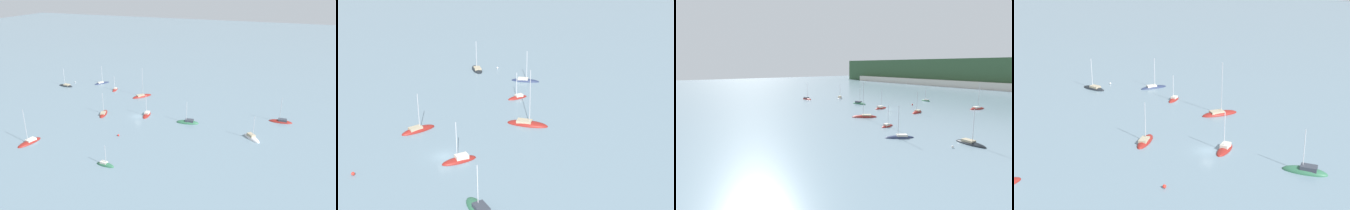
{
  "view_description": "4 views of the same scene",
  "coord_description": "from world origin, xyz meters",
  "views": [
    {
      "loc": [
        -49.34,
        98.65,
        47.09
      ],
      "look_at": [
        -7.4,
        -11.6,
        1.28
      ],
      "focal_mm": 35.0,
      "sensor_mm": 36.0,
      "label": 1
    },
    {
      "loc": [
        -76.42,
        15.76,
        42.68
      ],
      "look_at": [
        13.5,
        -17.21,
        2.69
      ],
      "focal_mm": 50.0,
      "sensor_mm": 36.0,
      "label": 2
    },
    {
      "loc": [
        78.19,
        -79.68,
        18.46
      ],
      "look_at": [
        -14.19,
        -13.34,
        1.12
      ],
      "focal_mm": 28.0,
      "sensor_mm": 36.0,
      "label": 3
    },
    {
      "loc": [
        -38.99,
        72.59,
        36.67
      ],
      "look_at": [
        12.98,
        -11.83,
        3.71
      ],
      "focal_mm": 50.0,
      "sensor_mm": 36.0,
      "label": 4
    }
  ],
  "objects": [
    {
      "name": "sailboat_8",
      "position": [
        -18.76,
        -1.06,
        0.1
      ],
      "size": [
        8.2,
        3.91,
        8.76
      ],
      "rotation": [
        0.0,
        0.0,
        0.16
      ],
      "color": "#2D6647",
      "rests_on": "ground_plane"
    },
    {
      "name": "sailboat_9",
      "position": [
        22.13,
        30.31,
        0.1
      ],
      "size": [
        4.19,
        8.33,
        11.9
      ],
      "rotation": [
        0.0,
        0.0,
        1.39
      ],
      "color": "maroon",
      "rests_on": "ground_plane"
    },
    {
      "name": "sailboat_7",
      "position": [
        12.77,
        2.68,
        0.08
      ],
      "size": [
        4.42,
        7.9,
        9.03
      ],
      "rotation": [
        0.0,
        0.0,
        5.02
      ],
      "color": "maroon",
      "rests_on": "ground_plane"
    },
    {
      "name": "sailboat_1",
      "position": [
        22.75,
        -23.65,
        0.11
      ],
      "size": [
        2.6,
        5.44,
        7.2
      ],
      "rotation": [
        0.0,
        0.0,
        1.75
      ],
      "color": "maroon",
      "rests_on": "ground_plane"
    },
    {
      "name": "mooring_buoy_0",
      "position": [
        -1.12,
        16.54,
        0.31
      ],
      "size": [
        0.63,
        0.63,
        0.63
      ],
      "color": "red",
      "rests_on": "ground_plane"
    },
    {
      "name": "mooring_buoy_1",
      "position": [
        46.24,
        -26.57,
        0.27
      ],
      "size": [
        0.53,
        0.53,
        0.53
      ],
      "color": "white",
      "rests_on": "ground_plane"
    },
    {
      "name": "sailboat_0",
      "position": [
        47.16,
        -20.62,
        0.09
      ],
      "size": [
        7.84,
        3.2,
        9.16
      ],
      "rotation": [
        0.0,
        0.0,
        6.2
      ],
      "color": "black",
      "rests_on": "ground_plane"
    },
    {
      "name": "sailboat_4",
      "position": [
        -49.04,
        -13.34,
        0.11
      ],
      "size": [
        8.0,
        3.11,
        9.57
      ],
      "rotation": [
        0.0,
        0.0,
        0.04
      ],
      "color": "maroon",
      "rests_on": "ground_plane"
    },
    {
      "name": "sailboat_10",
      "position": [
        -6.37,
        33.34,
        0.09
      ],
      "size": [
        5.5,
        1.99,
        6.81
      ],
      "rotation": [
        0.0,
        0.0,
        3.08
      ],
      "color": "#2D6647",
      "rests_on": "ground_plane"
    },
    {
      "name": "ground_plane",
      "position": [
        0.0,
        0.0,
        0.0
      ],
      "size": [
        600.0,
        600.0,
        0.0
      ],
      "primitive_type": "plane",
      "color": "slate"
    },
    {
      "name": "sailboat_5",
      "position": [
        33.6,
        -30.05,
        0.09
      ],
      "size": [
        5.81,
        7.56,
        8.99
      ],
      "rotation": [
        0.0,
        0.0,
        4.15
      ],
      "color": "#232D4C",
      "rests_on": "ground_plane"
    },
    {
      "name": "sailboat_2",
      "position": [
        -41.24,
        3.25,
        0.12
      ],
      "size": [
        6.49,
        6.5,
        8.65
      ],
      "rotation": [
        0.0,
        0.0,
        2.36
      ],
      "color": "silver",
      "rests_on": "ground_plane"
    },
    {
      "name": "sailboat_3",
      "position": [
        -2.64,
        -2.14,
        0.12
      ],
      "size": [
        3.08,
        6.92,
        8.65
      ],
      "rotation": [
        0.0,
        0.0,
        1.7
      ],
      "color": "maroon",
      "rests_on": "ground_plane"
    },
    {
      "name": "sailboat_6",
      "position": [
        7.69,
        -19.96,
        0.08
      ],
      "size": [
        7.49,
        8.9,
        13.27
      ],
      "rotation": [
        0.0,
        0.0,
        4.09
      ],
      "color": "maroon",
      "rests_on": "ground_plane"
    }
  ]
}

